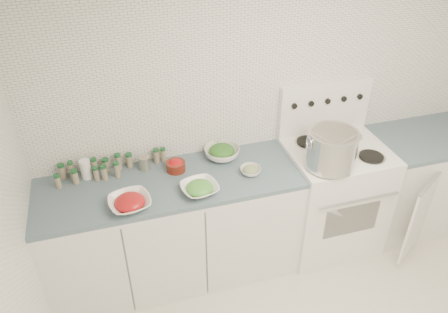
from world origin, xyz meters
TOP-DOWN VIEW (x-y plane):
  - room_walls at (0.00, 0.00)m, footprint 3.54×3.04m
  - counter_left at (-0.82, 1.19)m, footprint 1.85×0.62m
  - stove at (0.48, 1.19)m, footprint 0.76×0.70m
  - counter_right at (1.30, 1.19)m, footprint 0.89×0.84m
  - stock_pot at (0.30, 1.00)m, footprint 0.37×0.35m
  - bowl_tomato at (-1.12, 1.00)m, footprint 0.31×0.31m
  - bowl_snowpea at (-0.65, 1.02)m, footprint 0.28×0.28m
  - bowl_broccoli at (-0.39, 1.38)m, footprint 0.31×0.31m
  - bowl_zucchini at (-0.25, 1.12)m, footprint 0.17×0.17m
  - bowl_pepper at (-0.75, 1.31)m, footprint 0.14×0.14m
  - salt_canister at (-1.37, 1.41)m, footprint 0.08×0.08m
  - tin_can at (-0.97, 1.39)m, footprint 0.10×0.10m
  - spice_cluster at (-1.25, 1.41)m, footprint 0.78×0.15m

SIDE VIEW (x-z plane):
  - counter_right at x=1.30m, z-range 0.00..0.90m
  - counter_left at x=-0.82m, z-range 0.00..0.90m
  - stove at x=0.48m, z-range -0.18..1.18m
  - bowl_zucchini at x=-0.25m, z-range 0.90..0.96m
  - bowl_snowpea at x=-0.65m, z-range 0.89..0.98m
  - bowl_tomato at x=-1.12m, z-range 0.89..0.98m
  - bowl_pepper at x=-0.75m, z-range 0.90..0.98m
  - bowl_broccoli at x=-0.39m, z-range 0.90..1.00m
  - tin_can at x=-0.97m, z-range 0.90..1.00m
  - spice_cluster at x=-1.25m, z-range 0.89..1.03m
  - salt_canister at x=-1.37m, z-range 0.90..1.05m
  - stock_pot at x=0.30m, z-range 0.96..1.23m
  - room_walls at x=0.00m, z-range 0.30..2.82m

